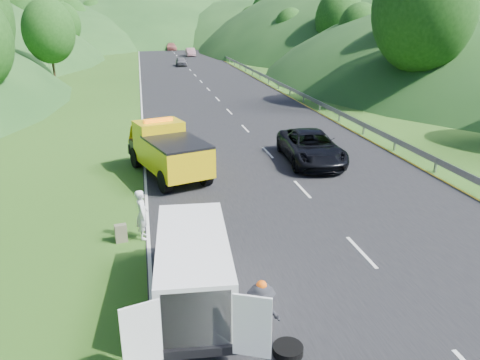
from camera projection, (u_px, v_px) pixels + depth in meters
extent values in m
plane|color=#38661E|center=(259.00, 234.00, 16.78)|extent=(320.00, 320.00, 0.00)
cube|color=black|center=(201.00, 82.00, 54.23)|extent=(14.00, 200.00, 0.02)
cube|color=gray|center=(241.00, 69.00, 67.16)|extent=(0.06, 140.00, 1.52)
cylinder|color=black|center=(136.00, 158.00, 23.93)|extent=(0.65, 1.09, 1.03)
cylinder|color=black|center=(172.00, 152.00, 24.82)|extent=(0.65, 1.09, 1.03)
cylinder|color=black|center=(165.00, 181.00, 20.54)|extent=(0.65, 1.09, 1.03)
cylinder|color=black|center=(205.00, 174.00, 21.44)|extent=(0.65, 1.09, 1.03)
cube|color=gold|center=(159.00, 141.00, 23.33)|extent=(2.61, 2.24, 1.96)
cube|color=gold|center=(177.00, 157.00, 21.51)|extent=(3.21, 4.02, 1.34)
cube|color=black|center=(176.00, 142.00, 21.26)|extent=(3.21, 4.02, 0.10)
cube|color=black|center=(152.00, 146.00, 24.53)|extent=(2.34, 1.80, 0.72)
cube|color=black|center=(148.00, 147.00, 25.11)|extent=(2.13, 0.85, 0.52)
cube|color=gold|center=(149.00, 132.00, 24.60)|extent=(2.21, 1.39, 1.13)
cube|color=orange|center=(158.00, 120.00, 22.98)|extent=(1.45, 0.68, 0.16)
cube|color=black|center=(154.00, 131.00, 23.80)|extent=(1.89, 0.67, 0.93)
cylinder|color=black|center=(166.00, 266.00, 13.99)|extent=(0.32, 0.73, 0.71)
cylinder|color=black|center=(219.00, 262.00, 14.18)|extent=(0.32, 0.73, 0.71)
cylinder|color=black|center=(163.00, 330.00, 11.15)|extent=(0.32, 0.73, 0.71)
cylinder|color=black|center=(230.00, 325.00, 11.35)|extent=(0.32, 0.73, 0.71)
cube|color=white|center=(193.00, 266.00, 12.30)|extent=(2.18, 4.76, 1.65)
cube|color=white|center=(191.00, 237.00, 14.71)|extent=(1.84, 0.94, 0.89)
cube|color=black|center=(190.00, 219.00, 14.30)|extent=(1.67, 0.43, 0.74)
cube|color=black|center=(197.00, 319.00, 10.17)|extent=(1.52, 0.21, 1.43)
cube|color=white|center=(141.00, 336.00, 9.66)|extent=(0.83, 0.28, 1.52)
cube|color=white|center=(252.00, 327.00, 9.94)|extent=(0.79, 0.40, 1.52)
cube|color=black|center=(198.00, 352.00, 10.36)|extent=(1.79, 0.27, 0.22)
imported|color=silver|center=(144.00, 238.00, 16.51)|extent=(0.48, 0.65, 1.79)
imported|color=tan|center=(200.00, 252.00, 15.57)|extent=(0.54, 0.56, 0.91)
imported|color=black|center=(260.00, 350.00, 11.01)|extent=(1.32, 1.13, 1.77)
cube|color=#65614C|center=(121.00, 233.00, 16.13)|extent=(0.44, 0.29, 0.65)
cylinder|color=black|center=(288.00, 354.00, 10.88)|extent=(0.72, 0.72, 0.20)
imported|color=black|center=(310.00, 162.00, 24.94)|extent=(3.11, 6.01, 1.62)
imported|color=#545258|center=(181.00, 66.00, 70.25)|extent=(1.51, 3.75, 1.28)
imported|color=#825763|center=(191.00, 56.00, 86.15)|extent=(1.55, 4.44, 1.46)
imported|color=#9B544D|center=(172.00, 50.00, 100.36)|extent=(2.08, 5.13, 1.49)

